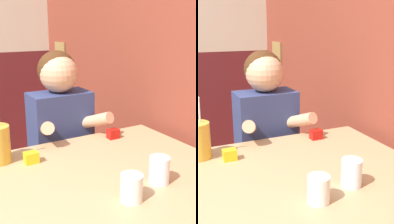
# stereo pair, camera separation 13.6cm
# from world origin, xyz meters

# --- Properties ---
(brick_wall_right) EXTENTS (0.08, 4.55, 2.70)m
(brick_wall_right) POSITION_xyz_m (1.40, 1.27, 1.35)
(brick_wall_right) COLOR brown
(brick_wall_right) RESTS_ON ground_plane
(main_table) EXTENTS (1.04, 0.95, 0.77)m
(main_table) POSITION_xyz_m (0.78, 0.44, 0.71)
(main_table) COLOR tan
(main_table) RESTS_ON ground_plane
(person_seated) EXTENTS (0.42, 0.41, 1.22)m
(person_seated) POSITION_xyz_m (0.84, 1.07, 0.65)
(person_seated) COLOR navy
(person_seated) RESTS_ON ground_plane
(glass_near_pitcher) EXTENTS (0.08, 0.08, 0.11)m
(glass_near_pitcher) POSITION_xyz_m (0.91, 0.31, 0.82)
(glass_near_pitcher) COLOR silver
(glass_near_pitcher) RESTS_ON main_table
(glass_center) EXTENTS (0.08, 0.08, 0.10)m
(glass_center) POSITION_xyz_m (0.75, 0.26, 0.82)
(glass_center) COLOR silver
(glass_center) RESTS_ON main_table
(condiment_ketchup) EXTENTS (0.06, 0.04, 0.05)m
(condiment_ketchup) POSITION_xyz_m (1.02, 0.80, 0.80)
(condiment_ketchup) COLOR #B7140F
(condiment_ketchup) RESTS_ON main_table
(condiment_mustard) EXTENTS (0.06, 0.04, 0.05)m
(condiment_mustard) POSITION_xyz_m (0.55, 0.72, 0.80)
(condiment_mustard) COLOR yellow
(condiment_mustard) RESTS_ON main_table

